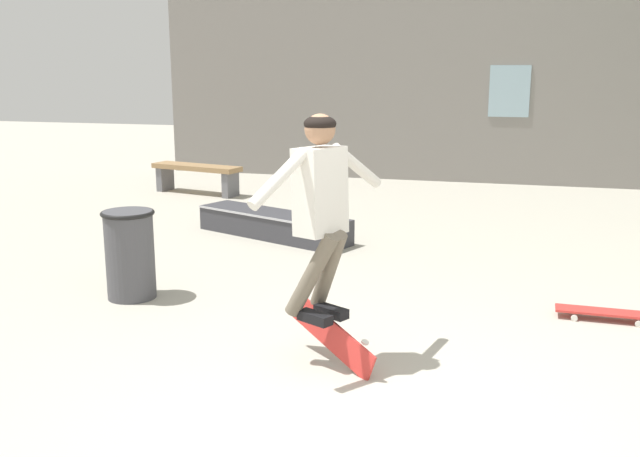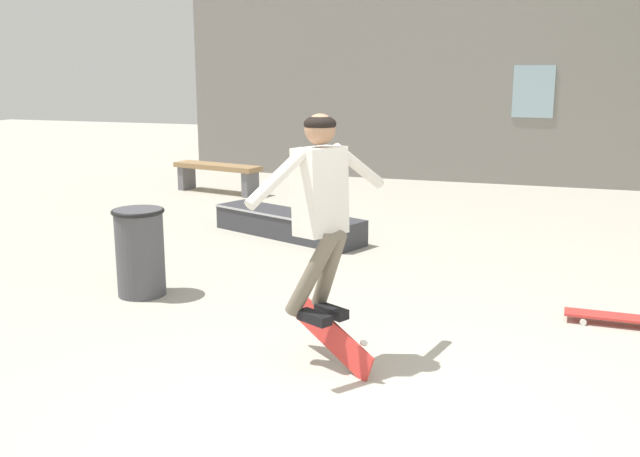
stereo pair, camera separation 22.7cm
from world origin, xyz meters
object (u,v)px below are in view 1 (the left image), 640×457
object	(u,v)px
trash_bin	(130,252)
skater	(320,200)
skate_ledge	(273,225)
park_bench	(197,173)
skateboard_flipping	(332,335)
skateboard_resting	(605,312)

from	to	relation	value
trash_bin	skater	world-z (taller)	skater
skate_ledge	skater	xyz separation A→B (m)	(1.60, -3.60, 1.04)
park_bench	trash_bin	world-z (taller)	trash_bin
park_bench	skateboard_flipping	distance (m)	7.35
skate_ledge	trash_bin	world-z (taller)	trash_bin
skate_ledge	skateboard_resting	world-z (taller)	skate_ledge
skater	skate_ledge	bearing A→B (deg)	141.53
skater	skateboard_flipping	distance (m)	0.99
skater	skateboard_flipping	bearing A→B (deg)	39.47
skate_ledge	skateboard_flipping	xyz separation A→B (m)	(1.68, -3.58, 0.05)
trash_bin	skater	distance (m)	2.41
trash_bin	skateboard_resting	bearing A→B (deg)	6.99
trash_bin	skateboard_resting	distance (m)	4.20
skate_ledge	skateboard_flipping	distance (m)	3.95
park_bench	skater	world-z (taller)	skater
skater	skateboard_resting	xyz separation A→B (m)	(2.08, 1.48, -1.12)
skateboard_flipping	park_bench	bearing A→B (deg)	156.72
park_bench	skater	distance (m)	7.37
skate_ledge	trash_bin	distance (m)	2.68
park_bench	skateboard_resting	size ratio (longest dim) A/B	2.05
skateboard_flipping	trash_bin	bearing A→B (deg)	-169.71
skate_ledge	skateboard_flipping	bearing A→B (deg)	-42.37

